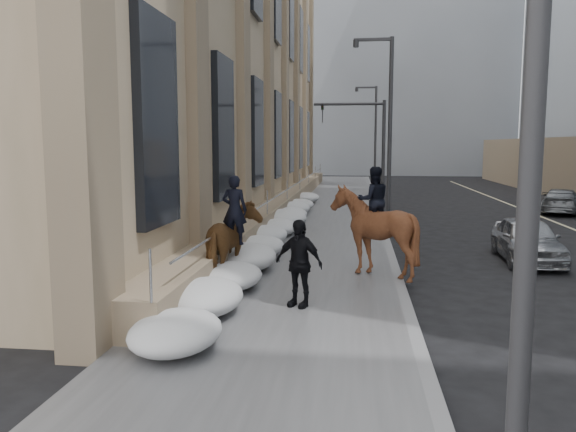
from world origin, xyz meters
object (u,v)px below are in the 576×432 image
object	(u,v)px
mounted_horse_left	(233,240)
car_silver	(527,239)
mounted_horse_right	(373,228)
car_grey	(561,201)
pedestrian	(299,263)

from	to	relation	value
mounted_horse_left	car_silver	world-z (taller)	mounted_horse_left
mounted_horse_right	car_grey	world-z (taller)	mounted_horse_right
car_silver	car_grey	distance (m)	13.80
mounted_horse_right	pedestrian	distance (m)	3.48
pedestrian	car_silver	size ratio (longest dim) A/B	0.46
mounted_horse_left	car_grey	bearing A→B (deg)	-125.52
mounted_horse_left	mounted_horse_right	size ratio (longest dim) A/B	0.94
pedestrian	car_grey	bearing A→B (deg)	81.29
car_silver	car_grey	xyz separation A→B (m)	(5.31, 12.73, -0.04)
pedestrian	car_grey	size ratio (longest dim) A/B	0.42
car_silver	mounted_horse_right	bearing A→B (deg)	-146.38
mounted_horse_right	car_silver	distance (m)	5.49
car_silver	car_grey	world-z (taller)	car_silver
mounted_horse_right	car_grey	xyz separation A→B (m)	(9.96, 15.57, -0.72)
pedestrian	car_silver	bearing A→B (deg)	66.45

